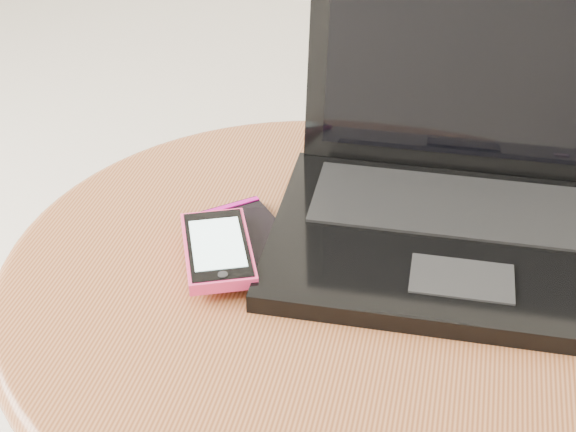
# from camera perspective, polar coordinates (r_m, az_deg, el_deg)

# --- Properties ---
(table) EXTENTS (0.64, 0.64, 0.51)m
(table) POSITION_cam_1_polar(r_m,az_deg,el_deg) (0.90, 1.75, -8.90)
(table) COLOR brown
(table) RESTS_ON ground
(laptop) EXTENTS (0.39, 0.33, 0.25)m
(laptop) POSITION_cam_1_polar(r_m,az_deg,el_deg) (0.88, 12.25, 1.73)
(laptop) COLOR black
(laptop) RESTS_ON table
(phone_black) EXTENTS (0.13, 0.14, 0.01)m
(phone_black) POSITION_cam_1_polar(r_m,az_deg,el_deg) (0.86, -2.38, -1.48)
(phone_black) COLOR black
(phone_black) RESTS_ON table
(phone_pink) EXTENTS (0.11, 0.14, 0.01)m
(phone_pink) POSITION_cam_1_polar(r_m,az_deg,el_deg) (0.82, -4.86, -2.27)
(phone_pink) COLOR #E03065
(phone_pink) RESTS_ON phone_black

